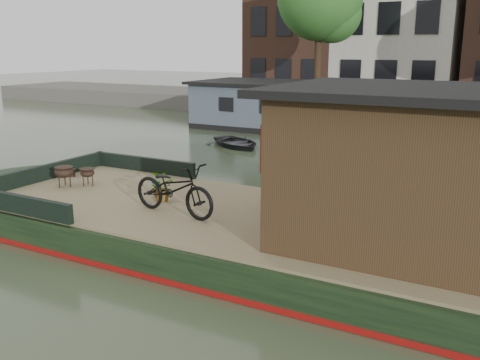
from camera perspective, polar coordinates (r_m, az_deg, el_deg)
The scene contains 16 objects.
ground at distance 9.76m, azimuth 3.74°, elevation -7.91°, with size 120.00×120.00×0.00m, color #2C3A25.
houseboat_hull at distance 10.26m, azimuth -3.01°, elevation -5.16°, with size 14.01×4.02×0.60m.
houseboat_deck at distance 9.55m, azimuth 3.80°, elevation -4.43°, with size 11.80×3.80×0.05m, color #776749.
bow_bulwark at distance 12.42m, azimuth -17.87°, elevation 0.23°, with size 3.00×4.00×0.35m.
cabin at distance 8.56m, azimuth 17.31°, elevation 1.49°, with size 4.00×3.50×2.42m.
bicycle at distance 9.79m, azimuth -7.06°, elevation -0.93°, with size 0.64×1.84×0.97m, color black.
potted_plant_a at distance 11.03m, azimuth -8.95°, elevation -0.88°, with size 0.20×0.13×0.37m, color brown.
potted_plant_c at distance 10.72m, azimuth -8.49°, elevation -0.83°, with size 0.49×0.42×0.54m, color #9C3C2D.
potted_plant_d at distance 10.23m, azimuth 7.13°, elevation -1.54°, with size 0.30×0.30×0.53m, color brown.
brazier_front at distance 12.28m, azimuth -15.94°, elevation 0.32°, with size 0.36×0.36×0.39m, color black, non-canonical shape.
brazier_rear at distance 12.31m, azimuth -18.21°, elevation 0.34°, with size 0.42×0.42×0.45m, color black, non-canonical shape.
bollard_port at distance 13.24m, azimuth -17.42°, elevation 0.73°, with size 0.16×0.16×0.18m, color black.
dinghy at distance 20.05m, azimuth -0.38°, elevation 4.38°, with size 1.91×2.67×0.55m, color black.
far_houseboat at distance 22.70m, azimuth 19.10°, elevation 6.51°, with size 20.40×4.40×2.11m.
quay at distance 29.14m, azimuth 21.31°, elevation 6.81°, with size 60.00×6.00×0.90m, color #47443F.
tree_left at distance 29.21m, azimuth 8.83°, elevation 18.31°, with size 4.40×4.40×7.40m.
Camera 1 is at (3.80, -8.22, 3.65)m, focal length 40.00 mm.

